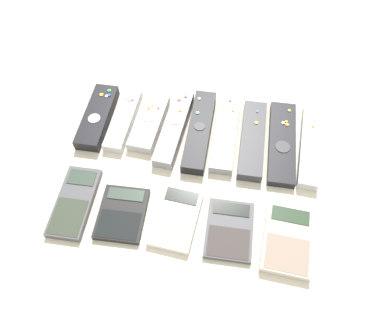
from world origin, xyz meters
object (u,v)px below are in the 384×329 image
at_px(calculator_2, 176,218).
at_px(calculator_3, 229,230).
at_px(calculator_4, 288,240).
at_px(remote_1, 124,119).
at_px(remote_2, 149,122).
at_px(remote_5, 225,133).
at_px(remote_8, 310,146).
at_px(remote_6, 252,139).
at_px(remote_0, 98,117).
at_px(remote_3, 174,127).
at_px(remote_4, 199,131).
at_px(remote_7, 282,142).
at_px(calculator_1, 122,214).
at_px(calculator_0, 75,202).

xyz_separation_m(calculator_2, calculator_3, (0.10, -0.01, -0.00)).
bearing_deg(calculator_4, remote_1, 151.53).
distance_m(remote_2, remote_5, 0.17).
bearing_deg(remote_8, calculator_2, -136.98).
height_order(remote_1, remote_8, remote_8).
relative_size(remote_6, calculator_3, 1.65).
relative_size(remote_0, remote_6, 0.88).
relative_size(remote_2, calculator_4, 1.16).
relative_size(remote_3, remote_4, 0.97).
bearing_deg(remote_4, remote_2, 175.77).
height_order(remote_3, remote_8, remote_3).
height_order(remote_2, remote_3, remote_3).
distance_m(remote_7, calculator_4, 0.22).
xyz_separation_m(calculator_1, calculator_3, (0.21, 0.00, -0.00)).
height_order(remote_2, calculator_2, remote_2).
bearing_deg(calculator_4, remote_5, 124.97).
relative_size(remote_7, calculator_1, 1.84).
height_order(remote_4, remote_7, remote_4).
xyz_separation_m(remote_3, remote_8, (0.30, 0.00, -0.00)).
bearing_deg(remote_8, remote_0, -177.31).
height_order(remote_4, remote_5, remote_4).
relative_size(remote_2, remote_3, 0.77).
distance_m(remote_0, remote_8, 0.48).
relative_size(remote_3, calculator_1, 1.77).
distance_m(remote_3, remote_6, 0.17).
distance_m(remote_0, calculator_3, 0.39).
bearing_deg(remote_8, calculator_0, -152.06).
bearing_deg(remote_5, remote_7, -3.12).
bearing_deg(calculator_0, remote_4, 43.54).
bearing_deg(calculator_0, remote_0, 93.81).
height_order(remote_0, remote_5, remote_0).
relative_size(remote_4, remote_6, 1.07).
relative_size(calculator_0, calculator_3, 1.27).
bearing_deg(remote_1, remote_8, -0.15).
xyz_separation_m(calculator_0, calculator_2, (0.20, 0.00, 0.00)).
bearing_deg(remote_5, remote_1, 179.19).
bearing_deg(remote_6, calculator_4, -69.97).
height_order(remote_5, calculator_1, remote_5).
relative_size(remote_5, calculator_4, 1.49).
relative_size(remote_0, remote_8, 0.85).
height_order(calculator_0, calculator_4, calculator_4).
distance_m(remote_3, calculator_0, 0.27).
xyz_separation_m(remote_0, remote_8, (0.48, 0.00, -0.00)).
relative_size(remote_4, remote_7, 0.99).
height_order(remote_0, remote_2, remote_0).
xyz_separation_m(remote_0, calculator_2, (0.22, -0.21, -0.01)).
bearing_deg(calculator_2, remote_7, 52.01).
relative_size(remote_1, remote_6, 0.88).
relative_size(remote_0, calculator_3, 1.45).
bearing_deg(remote_5, remote_8, -2.89).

